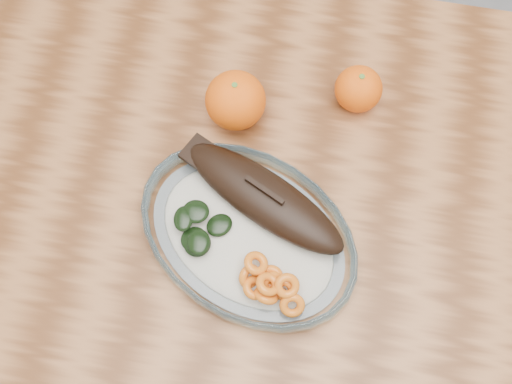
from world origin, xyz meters
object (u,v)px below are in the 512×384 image
plated_meal (249,232)px  orange_right (358,89)px  dining_table (304,241)px  orange_left (235,100)px

plated_meal → orange_right: 0.26m
dining_table → orange_right: bearing=78.8°
dining_table → plated_meal: 0.15m
dining_table → plated_meal: (-0.08, -0.04, 0.12)m
dining_table → plated_meal: bearing=-152.8°
plated_meal → orange_right: plated_meal is taller
dining_table → orange_left: 0.24m
orange_left → orange_right: 0.18m
orange_right → plated_meal: bearing=-116.2°
plated_meal → orange_left: (-0.05, 0.18, 0.02)m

